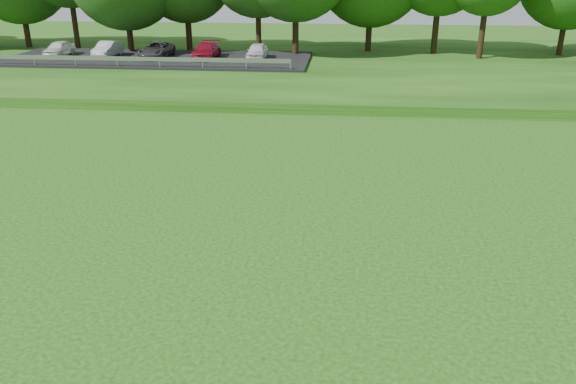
{
  "coord_description": "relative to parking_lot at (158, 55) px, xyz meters",
  "views": [
    {
      "loc": [
        -9.27,
        -10.78,
        7.6
      ],
      "look_at": [
        -10.8,
        4.65,
        1.3
      ],
      "focal_mm": 35.0,
      "sensor_mm": 36.0,
      "label": 1
    }
  ],
  "objects": [
    {
      "name": "berm",
      "position": [
        23.86,
        1.19,
        -0.73
      ],
      "size": [
        130.0,
        30.0,
        0.6
      ],
      "primitive_type": "cube",
      "color": "#123D0B",
      "rests_on": "ground"
    },
    {
      "name": "parking_lot",
      "position": [
        0.0,
        0.0,
        0.0
      ],
      "size": [
        24.0,
        9.0,
        1.38
      ],
      "color": "black",
      "rests_on": "berm"
    },
    {
      "name": "walking_path",
      "position": [
        23.86,
        -12.81,
        -1.01
      ],
      "size": [
        130.0,
        1.6,
        0.04
      ],
      "primitive_type": "cube",
      "color": "gray",
      "rests_on": "ground"
    }
  ]
}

